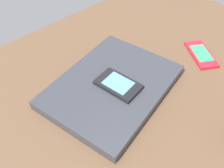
# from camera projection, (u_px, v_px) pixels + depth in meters

# --- Properties ---
(desk_surface) EXTENTS (1.20, 0.80, 0.03)m
(desk_surface) POSITION_uv_depth(u_px,v_px,m) (120.00, 110.00, 0.58)
(desk_surface) COLOR brown
(desk_surface) RESTS_ON ground
(laptop_closed) EXTENTS (0.35, 0.29, 0.02)m
(laptop_closed) POSITION_uv_depth(u_px,v_px,m) (112.00, 86.00, 0.60)
(laptop_closed) COLOR #33353D
(laptop_closed) RESTS_ON desk_surface
(cell_phone_on_laptop) EXTENTS (0.08, 0.11, 0.01)m
(cell_phone_on_laptop) POSITION_uv_depth(u_px,v_px,m) (118.00, 85.00, 0.58)
(cell_phone_on_laptop) COLOR black
(cell_phone_on_laptop) RESTS_ON laptop_closed
(cell_phone_on_desk) EXTENTS (0.11, 0.13, 0.01)m
(cell_phone_on_desk) POSITION_uv_depth(u_px,v_px,m) (201.00, 54.00, 0.69)
(cell_phone_on_desk) COLOR red
(cell_phone_on_desk) RESTS_ON desk_surface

